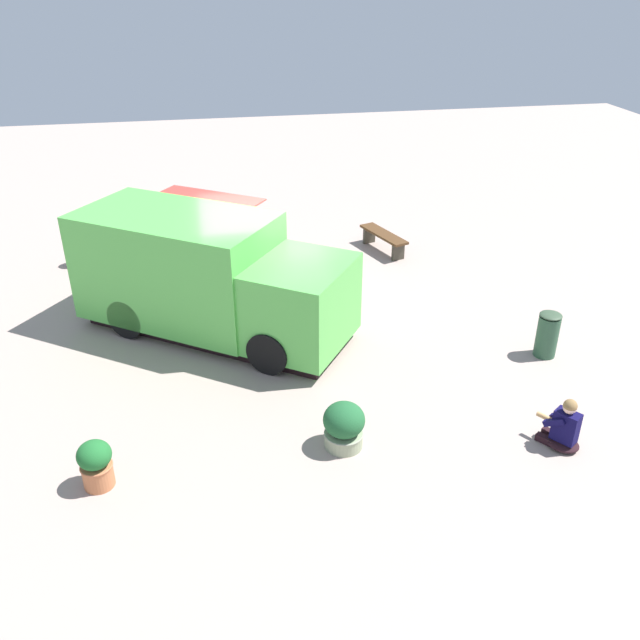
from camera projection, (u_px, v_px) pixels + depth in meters
The scene contains 8 objects.
ground_plane at pixel (269, 315), 14.11m from camera, with size 40.00×40.00×0.00m, color #A99389.
food_truck at pixel (207, 279), 13.05m from camera, with size 5.59×4.82×2.35m.
person_customer at pixel (563, 428), 10.17m from camera, with size 0.68×0.75×0.87m.
planter_flowering_near at pixel (96, 463), 9.38m from camera, with size 0.49×0.49×0.75m.
planter_flowering_far at pixel (344, 426), 10.15m from camera, with size 0.64×0.64×0.77m.
planter_flowering_side at pixel (77, 254), 16.24m from camera, with size 0.42×0.42×0.61m.
plaza_bench at pixel (383, 238), 17.01m from camera, with size 0.91×1.67×0.49m.
trash_bin at pixel (547, 334), 12.47m from camera, with size 0.41×0.41×0.90m.
Camera 1 is at (1.22, 12.44, 6.64)m, focal length 37.50 mm.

